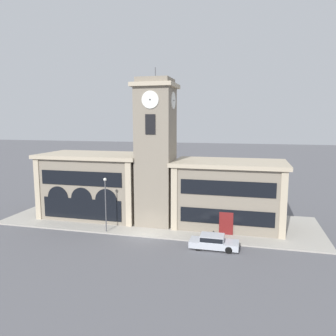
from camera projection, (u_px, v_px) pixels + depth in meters
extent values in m
plane|color=#56565B|center=(144.00, 238.00, 35.06)|extent=(300.00, 300.00, 0.00)
cube|color=#A39E93|center=(159.00, 221.00, 40.74)|extent=(38.16, 11.85, 0.15)
cube|color=gray|center=(156.00, 158.00, 38.52)|extent=(4.10, 4.10, 16.15)
cube|color=tan|center=(155.00, 86.00, 37.32)|extent=(4.80, 4.80, 0.45)
cube|color=gray|center=(155.00, 81.00, 37.25)|extent=(3.78, 3.78, 0.60)
cylinder|color=#4C4C51|center=(155.00, 73.00, 37.12)|extent=(0.10, 0.10, 1.20)
cylinder|color=silver|center=(150.00, 100.00, 35.55)|extent=(1.93, 0.10, 1.93)
cylinder|color=black|center=(150.00, 100.00, 35.48)|extent=(0.15, 0.04, 0.15)
cylinder|color=silver|center=(173.00, 100.00, 37.06)|extent=(0.10, 1.93, 1.93)
cylinder|color=black|center=(174.00, 100.00, 37.05)|extent=(0.04, 0.15, 0.15)
cube|color=black|center=(150.00, 124.00, 35.94)|extent=(1.15, 0.10, 2.20)
cube|color=gray|center=(95.00, 187.00, 42.63)|extent=(12.73, 7.09, 7.78)
cube|color=tan|center=(94.00, 155.00, 42.04)|extent=(13.43, 7.79, 0.45)
cube|color=tan|center=(37.00, 190.00, 40.61)|extent=(0.70, 0.16, 7.78)
cube|color=tan|center=(128.00, 195.00, 37.73)|extent=(0.70, 0.16, 7.78)
cube|color=black|center=(81.00, 178.00, 38.94)|extent=(10.44, 0.10, 1.71)
cube|color=black|center=(82.00, 209.00, 39.48)|extent=(10.18, 0.10, 2.49)
cylinder|color=black|center=(58.00, 197.00, 40.05)|extent=(2.74, 0.06, 2.74)
cylinder|color=black|center=(81.00, 199.00, 39.29)|extent=(2.74, 0.06, 2.74)
cylinder|color=black|center=(106.00, 200.00, 38.53)|extent=(2.74, 0.06, 2.74)
cube|color=gray|center=(229.00, 196.00, 38.56)|extent=(12.29, 7.09, 7.30)
cube|color=tan|center=(230.00, 163.00, 38.00)|extent=(12.99, 7.79, 0.45)
cube|color=tan|center=(174.00, 200.00, 36.48)|extent=(0.70, 0.16, 7.30)
cube|color=tan|center=(284.00, 206.00, 33.71)|extent=(0.70, 0.16, 7.30)
cube|color=black|center=(227.00, 188.00, 34.88)|extent=(10.08, 0.10, 1.61)
cube|color=maroon|center=(226.00, 224.00, 35.44)|extent=(1.50, 0.12, 2.63)
cube|color=black|center=(226.00, 217.00, 35.34)|extent=(10.08, 0.10, 1.64)
cube|color=#B2B7C1|center=(214.00, 244.00, 31.95)|extent=(4.75, 1.89, 0.61)
cube|color=#B2B7C1|center=(212.00, 238.00, 31.91)|extent=(2.28, 1.70, 0.58)
cube|color=black|center=(212.00, 238.00, 31.91)|extent=(2.19, 1.74, 0.44)
cylinder|color=black|center=(230.00, 244.00, 32.42)|extent=(0.68, 0.22, 0.68)
cylinder|color=black|center=(229.00, 250.00, 30.82)|extent=(0.68, 0.22, 0.68)
cylinder|color=black|center=(200.00, 241.00, 33.13)|extent=(0.68, 0.22, 0.68)
cylinder|color=black|center=(198.00, 247.00, 31.53)|extent=(0.68, 0.22, 0.68)
cylinder|color=#4C4C51|center=(106.00, 207.00, 36.14)|extent=(0.12, 0.12, 5.72)
sphere|color=silver|center=(105.00, 179.00, 35.71)|extent=(0.36, 0.36, 0.36)
cylinder|color=black|center=(213.00, 237.00, 33.65)|extent=(0.18, 0.18, 0.90)
sphere|color=black|center=(214.00, 232.00, 33.57)|extent=(0.16, 0.16, 0.16)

